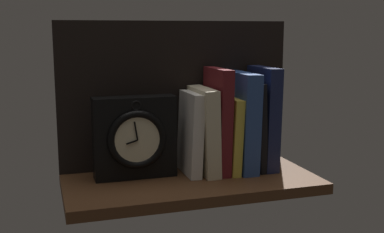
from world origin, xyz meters
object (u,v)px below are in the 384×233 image
(book_maroon_dawkins, at_px, (217,120))
(book_navy_bierce, at_px, (263,118))
(book_white_catcher, at_px, (190,133))
(framed_clock, at_px, (135,138))
(book_cream_twain, at_px, (204,131))
(book_blue_modern, at_px, (241,121))
(book_yellow_seinlanguage, at_px, (228,134))
(book_black_skeptic, at_px, (252,125))

(book_maroon_dawkins, distance_m, book_navy_bierce, 0.13)
(book_white_catcher, relative_size, framed_clock, 1.03)
(book_cream_twain, distance_m, book_blue_modern, 0.10)
(book_white_catcher, relative_size, book_cream_twain, 0.95)
(book_white_catcher, bearing_deg, book_maroon_dawkins, 0.00)
(book_blue_modern, distance_m, framed_clock, 0.27)
(book_white_catcher, distance_m, book_maroon_dawkins, 0.08)
(book_navy_bierce, distance_m, framed_clock, 0.33)
(book_yellow_seinlanguage, height_order, framed_clock, framed_clock)
(book_black_skeptic, xyz_separation_m, framed_clock, (-0.30, 0.00, -0.01))
(book_maroon_dawkins, height_order, book_navy_bierce, same)
(book_cream_twain, relative_size, book_maroon_dawkins, 0.82)
(book_white_catcher, height_order, book_blue_modern, book_blue_modern)
(framed_clock, bearing_deg, book_white_catcher, -1.91)
(book_blue_modern, bearing_deg, book_yellow_seinlanguage, 180.00)
(book_maroon_dawkins, xyz_separation_m, framed_clock, (-0.21, 0.00, -0.03))
(book_cream_twain, relative_size, book_black_skeptic, 0.95)
(book_navy_bierce, bearing_deg, book_yellow_seinlanguage, 180.00)
(book_black_skeptic, height_order, book_navy_bierce, book_navy_bierce)
(book_white_catcher, xyz_separation_m, book_yellow_seinlanguage, (0.10, 0.00, -0.01))
(book_cream_twain, relative_size, book_navy_bierce, 0.82)
(book_maroon_dawkins, distance_m, book_black_skeptic, 0.10)
(book_blue_modern, bearing_deg, framed_clock, 179.03)
(book_black_skeptic, bearing_deg, framed_clock, 179.14)
(book_white_catcher, bearing_deg, book_cream_twain, 0.00)
(book_maroon_dawkins, distance_m, book_yellow_seinlanguage, 0.05)
(book_cream_twain, distance_m, book_yellow_seinlanguage, 0.07)
(book_cream_twain, distance_m, book_maroon_dawkins, 0.04)
(book_blue_modern, bearing_deg, book_navy_bierce, 0.00)
(book_white_catcher, height_order, book_yellow_seinlanguage, book_white_catcher)
(book_cream_twain, relative_size, framed_clock, 1.08)
(book_maroon_dawkins, distance_m, book_blue_modern, 0.06)
(book_maroon_dawkins, relative_size, book_blue_modern, 1.05)
(book_yellow_seinlanguage, distance_m, book_blue_modern, 0.05)
(framed_clock, bearing_deg, book_maroon_dawkins, -1.27)
(book_white_catcher, relative_size, book_navy_bierce, 0.78)
(book_white_catcher, height_order, book_navy_bierce, book_navy_bierce)
(book_navy_bierce, relative_size, framed_clock, 1.32)
(book_white_catcher, bearing_deg, book_yellow_seinlanguage, 0.00)
(book_yellow_seinlanguage, bearing_deg, book_maroon_dawkins, 180.00)
(book_maroon_dawkins, relative_size, framed_clock, 1.32)
(book_black_skeptic, relative_size, framed_clock, 1.14)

